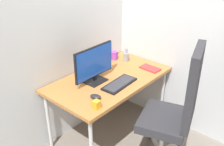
% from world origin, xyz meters
% --- Properties ---
extents(ground_plane, '(8.00, 8.00, 0.00)m').
position_xyz_m(ground_plane, '(0.00, 0.00, 0.00)').
color(ground_plane, slate).
extents(wall_back, '(3.10, 0.04, 2.80)m').
position_xyz_m(wall_back, '(0.00, 0.40, 1.40)').
color(wall_back, silver).
rests_on(wall_back, ground_plane).
extents(wall_side_right, '(0.04, 2.51, 2.80)m').
position_xyz_m(wall_side_right, '(0.70, -0.26, 1.40)').
color(wall_side_right, silver).
rests_on(wall_side_right, ground_plane).
extents(desk, '(1.34, 0.75, 0.73)m').
position_xyz_m(desk, '(0.00, 0.00, 0.68)').
color(desk, '#B27038').
rests_on(desk, ground_plane).
extents(office_chair, '(0.62, 0.60, 1.25)m').
position_xyz_m(office_chair, '(0.09, -0.77, 0.66)').
color(office_chair, black).
rests_on(office_chair, ground_plane).
extents(monitor, '(0.51, 0.17, 0.38)m').
position_xyz_m(monitor, '(-0.15, 0.07, 0.93)').
color(monitor, black).
rests_on(monitor, desk).
extents(keyboard, '(0.41, 0.19, 0.02)m').
position_xyz_m(keyboard, '(-0.05, -0.18, 0.74)').
color(keyboard, black).
rests_on(keyboard, desk).
extents(mouse, '(0.10, 0.12, 0.04)m').
position_xyz_m(mouse, '(-0.39, -0.17, 0.75)').
color(mouse, black).
rests_on(mouse, desk).
extents(pen_holder, '(0.07, 0.07, 0.19)m').
position_xyz_m(pen_holder, '(0.46, 0.14, 0.78)').
color(pen_holder, gray).
rests_on(pen_holder, desk).
extents(notebook, '(0.14, 0.23, 0.02)m').
position_xyz_m(notebook, '(0.46, -0.21, 0.74)').
color(notebook, '#B23333').
rests_on(notebook, desk).
extents(coffee_mug, '(0.12, 0.08, 0.10)m').
position_xyz_m(coffee_mug, '(0.41, 0.28, 0.78)').
color(coffee_mug, purple).
rests_on(coffee_mug, desk).
extents(desk_clamp_accessory, '(0.06, 0.06, 0.07)m').
position_xyz_m(desk_clamp_accessory, '(-0.50, -0.29, 0.76)').
color(desk_clamp_accessory, orange).
rests_on(desk_clamp_accessory, desk).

